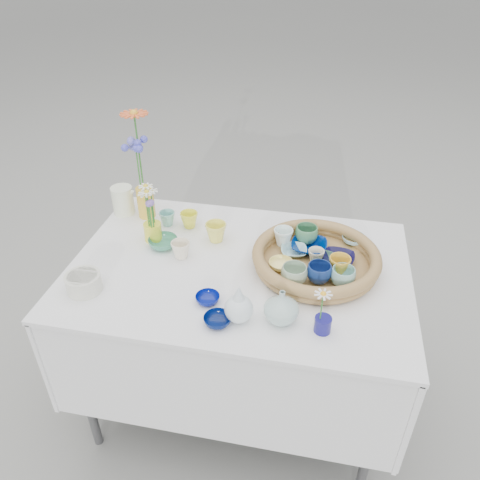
% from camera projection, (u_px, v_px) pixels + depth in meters
% --- Properties ---
extents(ground, '(80.00, 80.00, 0.00)m').
position_uv_depth(ground, '(239.00, 397.00, 2.18)').
color(ground, gray).
extents(display_table, '(1.26, 0.86, 0.77)m').
position_uv_depth(display_table, '(239.00, 397.00, 2.18)').
color(display_table, white).
rests_on(display_table, ground).
extents(wicker_tray, '(0.47, 0.47, 0.08)m').
position_uv_depth(wicker_tray, '(316.00, 259.00, 1.73)').
color(wicker_tray, olive).
rests_on(wicker_tray, display_table).
extents(tray_ceramic_0, '(0.15, 0.15, 0.03)m').
position_uv_depth(tray_ceramic_0, '(309.00, 246.00, 1.80)').
color(tray_ceramic_0, navy).
rests_on(tray_ceramic_0, wicker_tray).
extents(tray_ceramic_1, '(0.13, 0.13, 0.03)m').
position_uv_depth(tray_ceramic_1, '(339.00, 259.00, 1.74)').
color(tray_ceramic_1, black).
rests_on(tray_ceramic_1, wicker_tray).
extents(tray_ceramic_2, '(0.09, 0.09, 0.07)m').
position_uv_depth(tray_ceramic_2, '(339.00, 266.00, 1.66)').
color(tray_ceramic_2, gold).
rests_on(tray_ceramic_2, wicker_tray).
extents(tray_ceramic_3, '(0.13, 0.13, 0.03)m').
position_uv_depth(tray_ceramic_3, '(324.00, 261.00, 1.72)').
color(tray_ceramic_3, '#548D74').
rests_on(tray_ceramic_3, wicker_tray).
extents(tray_ceramic_4, '(0.12, 0.12, 0.07)m').
position_uv_depth(tray_ceramic_4, '(294.00, 275.00, 1.62)').
color(tray_ceramic_4, '#90AC8F').
rests_on(tray_ceramic_4, wicker_tray).
extents(tray_ceramic_5, '(0.11, 0.11, 0.02)m').
position_uv_depth(tray_ceramic_5, '(294.00, 251.00, 1.78)').
color(tray_ceramic_5, '#ACE4DF').
rests_on(tray_ceramic_5, wicker_tray).
extents(tray_ceramic_6, '(0.10, 0.10, 0.07)m').
position_uv_depth(tray_ceramic_6, '(283.00, 237.00, 1.82)').
color(tray_ceramic_6, white).
rests_on(tray_ceramic_6, wicker_tray).
extents(tray_ceramic_7, '(0.08, 0.08, 0.06)m').
position_uv_depth(tray_ceramic_7, '(316.00, 257.00, 1.72)').
color(tray_ceramic_7, beige).
rests_on(tray_ceramic_7, wicker_tray).
extents(tray_ceramic_8, '(0.10, 0.10, 0.03)m').
position_uv_depth(tray_ceramic_8, '(353.00, 239.00, 1.84)').
color(tray_ceramic_8, '#9CDAF0').
rests_on(tray_ceramic_8, wicker_tray).
extents(tray_ceramic_9, '(0.10, 0.10, 0.07)m').
position_uv_depth(tray_ceramic_9, '(319.00, 273.00, 1.63)').
color(tray_ceramic_9, navy).
rests_on(tray_ceramic_9, wicker_tray).
extents(tray_ceramic_10, '(0.12, 0.12, 0.03)m').
position_uv_depth(tray_ceramic_10, '(281.00, 265.00, 1.71)').
color(tray_ceramic_10, '#FFED80').
rests_on(tray_ceramic_10, wicker_tray).
extents(tray_ceramic_11, '(0.10, 0.10, 0.07)m').
position_uv_depth(tray_ceramic_11, '(343.00, 277.00, 1.62)').
color(tray_ceramic_11, '#86BEB8').
rests_on(tray_ceramic_11, wicker_tray).
extents(tray_ceramic_12, '(0.12, 0.12, 0.07)m').
position_uv_depth(tray_ceramic_12, '(306.00, 235.00, 1.83)').
color(tray_ceramic_12, '#478959').
rests_on(tray_ceramic_12, wicker_tray).
extents(loose_ceramic_0, '(0.10, 0.10, 0.07)m').
position_uv_depth(loose_ceramic_0, '(189.00, 220.00, 1.96)').
color(loose_ceramic_0, yellow).
rests_on(loose_ceramic_0, display_table).
extents(loose_ceramic_1, '(0.11, 0.11, 0.08)m').
position_uv_depth(loose_ceramic_1, '(216.00, 232.00, 1.87)').
color(loose_ceramic_1, '#EEE757').
rests_on(loose_ceramic_1, display_table).
extents(loose_ceramic_2, '(0.14, 0.14, 0.04)m').
position_uv_depth(loose_ceramic_2, '(163.00, 243.00, 1.85)').
color(loose_ceramic_2, '#3C8768').
rests_on(loose_ceramic_2, display_table).
extents(loose_ceramic_3, '(0.07, 0.07, 0.07)m').
position_uv_depth(loose_ceramic_3, '(181.00, 250.00, 1.78)').
color(loose_ceramic_3, '#F3E7C7').
rests_on(loose_ceramic_3, display_table).
extents(loose_ceramic_4, '(0.11, 0.11, 0.03)m').
position_uv_depth(loose_ceramic_4, '(208.00, 299.00, 1.58)').
color(loose_ceramic_4, navy).
rests_on(loose_ceramic_4, display_table).
extents(loose_ceramic_5, '(0.07, 0.07, 0.06)m').
position_uv_depth(loose_ceramic_5, '(167.00, 219.00, 1.98)').
color(loose_ceramic_5, '#7ABCAF').
rests_on(loose_ceramic_5, display_table).
extents(loose_ceramic_6, '(0.10, 0.10, 0.03)m').
position_uv_depth(loose_ceramic_6, '(217.00, 320.00, 1.49)').
color(loose_ceramic_6, '#021149').
rests_on(loose_ceramic_6, display_table).
extents(fluted_bowl, '(0.16, 0.16, 0.06)m').
position_uv_depth(fluted_bowl, '(84.00, 283.00, 1.62)').
color(fluted_bowl, beige).
rests_on(fluted_bowl, display_table).
extents(bud_vase_paleblue, '(0.12, 0.12, 0.14)m').
position_uv_depth(bud_vase_paleblue, '(239.00, 303.00, 1.47)').
color(bud_vase_paleblue, silver).
rests_on(bud_vase_paleblue, display_table).
extents(bud_vase_seafoam, '(0.12, 0.12, 0.12)m').
position_uv_depth(bud_vase_seafoam, '(282.00, 306.00, 1.48)').
color(bud_vase_seafoam, '#A4C2BA').
rests_on(bud_vase_seafoam, display_table).
extents(bud_vase_cobalt, '(0.07, 0.07, 0.05)m').
position_uv_depth(bud_vase_cobalt, '(323.00, 324.00, 1.46)').
color(bud_vase_cobalt, navy).
rests_on(bud_vase_cobalt, display_table).
extents(single_daisy, '(0.07, 0.07, 0.12)m').
position_uv_depth(single_daisy, '(322.00, 307.00, 1.41)').
color(single_daisy, white).
rests_on(single_daisy, bud_vase_cobalt).
extents(tall_vase_yellow, '(0.09, 0.09, 0.14)m').
position_uv_depth(tall_vase_yellow, '(146.00, 202.00, 2.02)').
color(tall_vase_yellow, gold).
rests_on(tall_vase_yellow, display_table).
extents(gerbera, '(0.16, 0.16, 0.34)m').
position_uv_depth(gerbera, '(139.00, 152.00, 1.90)').
color(gerbera, orange).
rests_on(gerbera, tall_vase_yellow).
extents(hydrangea, '(0.09, 0.09, 0.27)m').
position_uv_depth(hydrangea, '(138.00, 167.00, 1.92)').
color(hydrangea, '#4A4DCA').
rests_on(hydrangea, tall_vase_yellow).
extents(white_pitcher, '(0.15, 0.12, 0.12)m').
position_uv_depth(white_pitcher, '(123.00, 200.00, 2.04)').
color(white_pitcher, white).
rests_on(white_pitcher, display_table).
extents(daisy_cup, '(0.07, 0.07, 0.08)m').
position_uv_depth(daisy_cup, '(153.00, 232.00, 1.88)').
color(daisy_cup, yellow).
rests_on(daisy_cup, display_table).
extents(daisy_posy, '(0.09, 0.09, 0.17)m').
position_uv_depth(daisy_posy, '(151.00, 206.00, 1.80)').
color(daisy_posy, white).
rests_on(daisy_posy, daisy_cup).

